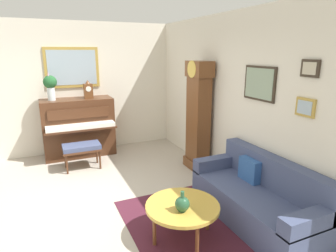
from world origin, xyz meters
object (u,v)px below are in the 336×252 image
piano_bench (82,148)px  mantel_clock (88,90)px  grandfather_clock (198,119)px  couch (258,198)px  flower_vase (50,85)px  green_jug (182,204)px  piano (79,127)px  coffee_table (182,207)px

piano_bench → mantel_clock: mantel_clock is taller
grandfather_clock → couch: 1.97m
flower_vase → green_jug: 3.87m
couch → flower_vase: 4.36m
grandfather_clock → mantel_clock: grandfather_clock is taller
piano → mantel_clock: 0.82m
couch → flower_vase: (-3.51, -2.28, 1.23)m
piano_bench → coffee_table: size_ratio=0.80×
couch → mantel_clock: bearing=-156.0°
coffee_table → flower_vase: bearing=-160.8°
couch → green_jug: 1.17m
piano → grandfather_clock: (1.65, 1.95, 0.34)m
coffee_table → mantel_clock: bearing=-172.1°
couch → coffee_table: (-0.07, -1.08, 0.09)m
piano_bench → flower_vase: size_ratio=1.21×
piano_bench → green_jug: 2.87m
piano_bench → grandfather_clock: grandfather_clock is taller
couch → grandfather_clock: bearing=175.5°
piano_bench → grandfather_clock: size_ratio=0.34×
grandfather_clock → coffee_table: 2.24m
coffee_table → mantel_clock: (-3.44, -0.48, 0.99)m
piano_bench → coffee_table: bearing=16.5°
coffee_table → flower_vase: 3.81m
piano_bench → green_jug: (2.77, 0.73, 0.12)m
couch → piano: bearing=-152.8°
piano → flower_vase: size_ratio=2.48×
mantel_clock → flower_vase: 0.74m
grandfather_clock → couch: (1.86, -0.15, -0.65)m
piano_bench → mantel_clock: 1.30m
grandfather_clock → mantel_clock: size_ratio=5.34×
grandfather_clock → coffee_table: size_ratio=2.31×
couch → green_jug: couch is taller
mantel_clock → grandfather_clock: bearing=45.9°
coffee_table → green_jug: bearing=-28.8°
piano → flower_vase: bearing=-89.8°
green_jug → mantel_clock: bearing=-173.4°
grandfather_clock → green_jug: (1.90, -1.29, -0.44)m
piano → coffee_table: bearing=11.9°
grandfather_clock → piano_bench: bearing=-113.3°
couch → flower_vase: bearing=-147.0°
mantel_clock → flower_vase: flower_vase is taller
mantel_clock → flower_vase: size_ratio=0.66×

